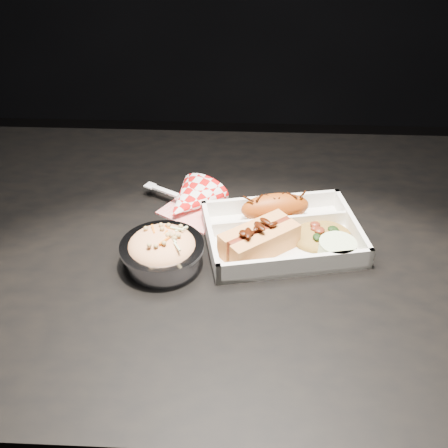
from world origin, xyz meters
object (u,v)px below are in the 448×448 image
Objects in this scene: foil_coleslaw_cup at (162,250)px; napkin_fork at (189,202)px; fried_pastry at (275,207)px; dining_table at (255,278)px; food_tray at (282,237)px; hotdog at (259,238)px.

napkin_fork reaches higher than foil_coleslaw_cup.
napkin_fork reaches higher than fried_pastry.
foil_coleslaw_cup is (-0.15, -0.08, 0.12)m from dining_table.
food_tray is 2.12× the size of foil_coleslaw_cup.
fried_pastry is 0.22m from foil_coleslaw_cup.
foil_coleslaw_cup is 0.16m from napkin_fork.
fried_pastry reaches higher than food_tray.
foil_coleslaw_cup is at bearing -171.62° from food_tray.
foil_coleslaw_cup is at bearing -145.61° from fried_pastry.
dining_table is 9.04× the size of foil_coleslaw_cup.
napkin_fork reaches higher than food_tray.
hotdog is 0.79× the size of napkin_fork.
foil_coleslaw_cup reaches higher than food_tray.
food_tray is 1.64× the size of napkin_fork.
fried_pastry is (-0.01, 0.05, 0.02)m from food_tray.
food_tray is at bearing 4.18° from hotdog.
foil_coleslaw_cup is (-0.15, -0.03, -0.00)m from hotdog.
food_tray is 0.06m from hotdog.
napkin_fork is (-0.13, 0.12, -0.02)m from hotdog.
fried_pastry is 0.91× the size of foil_coleslaw_cup.
napkin_fork is at bearing 97.13° from hotdog.
napkin_fork is (0.03, 0.16, -0.01)m from foil_coleslaw_cup.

